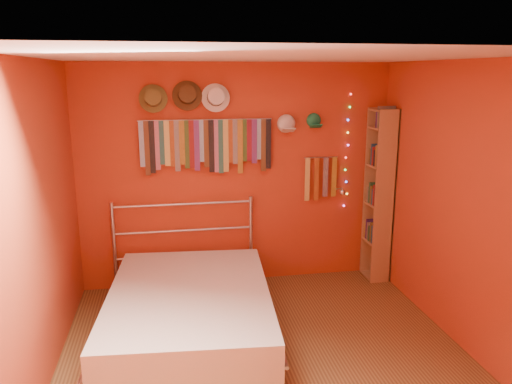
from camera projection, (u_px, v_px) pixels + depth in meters
ground at (267, 361)px, 4.24m from camera, size 3.50×3.50×0.00m
back_wall at (237, 176)px, 5.62m from camera, size 3.50×0.02×2.50m
right_wall at (469, 210)px, 4.25m from camera, size 0.02×3.50×2.50m
left_wall at (34, 232)px, 3.64m from camera, size 0.02×3.50×2.50m
ceiling at (269, 57)px, 3.65m from camera, size 3.50×3.50×0.02m
tie_rack at (206, 143)px, 5.41m from camera, size 1.45×0.03×0.60m
small_tie_rack at (321, 177)px, 5.73m from camera, size 0.40×0.03×0.51m
fedora_olive at (153, 98)px, 5.17m from camera, size 0.30×0.16×0.29m
fedora_brown at (187, 95)px, 5.22m from camera, size 0.32×0.17×0.31m
fedora_white at (216, 97)px, 5.28m from camera, size 0.31×0.17×0.30m
cap_white at (286, 124)px, 5.53m from camera, size 0.19×0.24×0.19m
cap_green at (314, 121)px, 5.57m from camera, size 0.17×0.22×0.17m
fairy_lights at (347, 151)px, 5.74m from camera, size 0.06×0.02×1.32m
reading_lamp at (341, 191)px, 5.64m from camera, size 0.07×0.30×0.09m
bookshelf at (382, 194)px, 5.75m from camera, size 0.25×0.34×2.00m
bed at (190, 310)px, 4.62m from camera, size 1.72×2.19×1.03m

